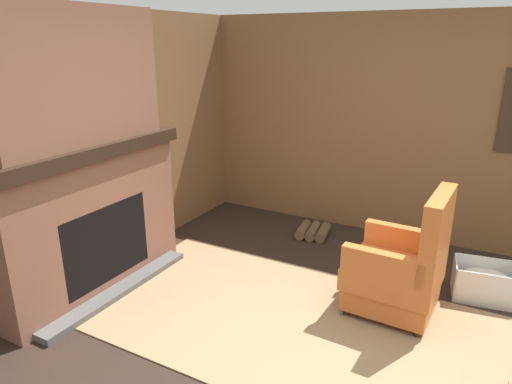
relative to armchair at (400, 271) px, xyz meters
The scene contains 11 objects.
ground_plane 0.96m from the armchair, 102.64° to the right, with size 14.00×14.00×0.00m, color #2D2119.
wood_panel_wall_left 2.91m from the armchair, 161.84° to the right, with size 0.06×5.45×2.37m.
wood_panel_wall_back 1.79m from the armchair, 96.28° to the left, with size 5.45×0.09×2.37m.
fireplace_hearth 2.58m from the armchair, 160.21° to the right, with size 0.59×1.86×1.30m.
chimney_breast 2.96m from the armchair, 160.30° to the right, with size 0.34×1.55×1.05m.
area_rug 0.78m from the armchair, 127.82° to the right, with size 3.80×1.75×0.01m.
armchair is the anchor object (origin of this frame).
firewood_stack 1.61m from the armchair, 136.93° to the left, with size 0.39×0.41×0.11m.
laundry_basket 0.86m from the armchair, 43.20° to the left, with size 0.55×0.42×0.30m.
oil_lamp_vase 3.04m from the armchair, 149.47° to the right, with size 0.09×0.09×0.26m.
storage_case 2.71m from the armchair, 167.91° to the right, with size 0.16×0.22×0.15m.
Camera 1 is at (0.73, -2.48, 2.08)m, focal length 32.00 mm.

